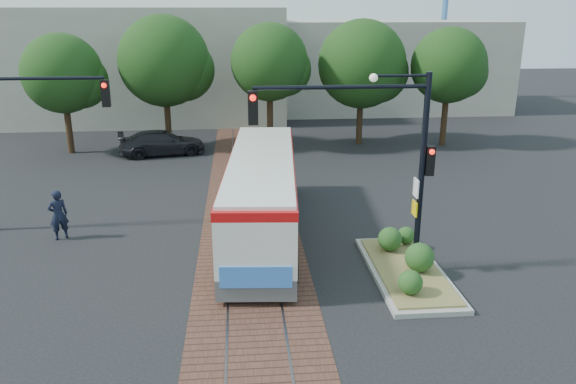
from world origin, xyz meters
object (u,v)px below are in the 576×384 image
signal_pole_main (383,144)px  officer (58,215)px  parked_car (162,143)px  traffic_island (407,263)px  signal_pole_left (12,128)px  city_bus (262,191)px

signal_pole_main → officer: size_ratio=3.27×
officer → parked_car: 12.37m
parked_car → traffic_island: bearing=-161.7°
parked_car → signal_pole_main: bearing=-164.2°
signal_pole_main → parked_car: (-8.55, 15.90, -3.47)m
traffic_island → officer: bearing=161.9°
signal_pole_left → parked_car: size_ratio=1.26×
city_bus → parked_car: 13.36m
city_bus → traffic_island: (4.36, -3.70, -1.30)m
traffic_island → parked_car: bearing=120.7°
traffic_island → signal_pole_main: size_ratio=0.87×
signal_pole_left → traffic_island: bearing=-20.4°
city_bus → officer: size_ratio=6.01×
city_bus → signal_pole_main: bearing=-42.3°
traffic_island → signal_pole_left: 14.50m
signal_pole_left → officer: size_ratio=3.27×
traffic_island → parked_car: (-9.51, 15.99, 0.36)m
signal_pole_left → officer: 3.50m
city_bus → signal_pole_left: signal_pole_left is taller
city_bus → officer: city_bus is taller
city_bus → signal_pole_main: size_ratio=1.84×
signal_pole_main → officer: signal_pole_main is taller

